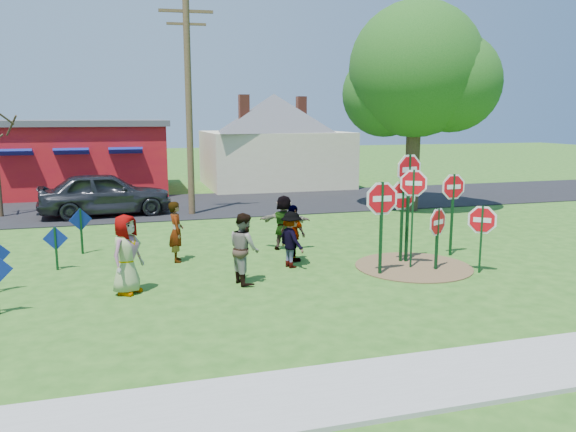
# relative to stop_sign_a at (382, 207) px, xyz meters

# --- Properties ---
(ground) EXTENTS (120.00, 120.00, 0.00)m
(ground) POSITION_rel_stop_sign_a_xyz_m (-3.29, 1.42, -1.80)
(ground) COLOR #285919
(ground) RESTS_ON ground
(sidewalk) EXTENTS (22.00, 1.80, 0.08)m
(sidewalk) POSITION_rel_stop_sign_a_xyz_m (-3.29, -5.78, -1.76)
(sidewalk) COLOR #9E9E99
(sidewalk) RESTS_ON ground
(road) EXTENTS (120.00, 7.50, 0.04)m
(road) POSITION_rel_stop_sign_a_xyz_m (-3.29, 12.92, -1.78)
(road) COLOR black
(road) RESTS_ON ground
(dirt_patch) EXTENTS (3.20, 3.20, 0.03)m
(dirt_patch) POSITION_rel_stop_sign_a_xyz_m (1.21, 0.42, -1.78)
(dirt_patch) COLOR brown
(dirt_patch) RESTS_ON ground
(red_building) EXTENTS (9.40, 7.69, 3.90)m
(red_building) POSITION_rel_stop_sign_a_xyz_m (-8.79, 19.41, 0.17)
(red_building) COLOR #A5101B
(red_building) RESTS_ON ground
(cream_house) EXTENTS (9.40, 9.40, 6.50)m
(cream_house) POSITION_rel_stop_sign_a_xyz_m (2.21, 19.42, 1.13)
(cream_house) COLOR beige
(cream_house) RESTS_ON ground
(stop_sign_a) EXTENTS (1.18, 0.08, 2.61)m
(stop_sign_a) POSITION_rel_stop_sign_a_xyz_m (0.00, 0.00, 0.00)
(stop_sign_a) COLOR #0F391A
(stop_sign_a) RESTS_ON ground
(stop_sign_b) EXTENTS (1.13, 0.28, 3.23)m
(stop_sign_b) POSITION_rel_stop_sign_a_xyz_m (1.26, 0.94, 0.55)
(stop_sign_b) COLOR #0F391A
(stop_sign_b) RESTS_ON ground
(stop_sign_c) EXTENTS (0.85, 0.52, 2.84)m
(stop_sign_c) POSITION_rel_stop_sign_a_xyz_m (1.08, 0.33, 0.21)
(stop_sign_c) COLOR #0F391A
(stop_sign_c) RESTS_ON ground
(stop_sign_d) EXTENTS (1.04, 0.07, 2.59)m
(stop_sign_d) POSITION_rel_stop_sign_a_xyz_m (2.92, 1.31, 0.06)
(stop_sign_d) COLOR #0F391A
(stop_sign_d) RESTS_ON ground
(stop_sign_e) EXTENTS (0.92, 0.49, 1.84)m
(stop_sign_e) POSITION_rel_stop_sign_a_xyz_m (1.63, -0.04, -0.59)
(stop_sign_e) COLOR #0F391A
(stop_sign_e) RESTS_ON ground
(stop_sign_f) EXTENTS (0.80, 0.65, 1.94)m
(stop_sign_f) POSITION_rel_stop_sign_a_xyz_m (2.62, -0.58, -0.47)
(stop_sign_f) COLOR #0F391A
(stop_sign_f) RESTS_ON ground
(stop_sign_g) EXTENTS (1.12, 0.08, 2.48)m
(stop_sign_g) POSITION_rel_stop_sign_a_xyz_m (1.12, 1.01, -0.09)
(stop_sign_g) COLOR #0F391A
(stop_sign_g) RESTS_ON ground
(blue_diamond_c) EXTENTS (0.65, 0.09, 1.20)m
(blue_diamond_c) POSITION_rel_stop_sign_a_xyz_m (-8.22, 2.83, -1.06)
(blue_diamond_c) COLOR #0F391A
(blue_diamond_c) RESTS_ON ground
(blue_diamond_d) EXTENTS (0.64, 0.29, 1.40)m
(blue_diamond_d) POSITION_rel_stop_sign_a_xyz_m (-7.69, 4.55, -0.93)
(blue_diamond_d) COLOR #0F391A
(blue_diamond_d) RESTS_ON ground
(person_a) EXTENTS (1.04, 1.10, 1.89)m
(person_a) POSITION_rel_stop_sign_a_xyz_m (-6.38, 0.18, -0.85)
(person_a) COLOR #364C81
(person_a) RESTS_ON ground
(person_b) EXTENTS (0.42, 0.64, 1.74)m
(person_b) POSITION_rel_stop_sign_a_xyz_m (-5.01, 2.85, -0.93)
(person_b) COLOR #1F7069
(person_b) RESTS_ON ground
(person_c) EXTENTS (0.83, 0.98, 1.78)m
(person_c) POSITION_rel_stop_sign_a_xyz_m (-3.58, 0.23, -0.91)
(person_c) COLOR brown
(person_c) RESTS_ON ground
(person_d) EXTENTS (0.84, 1.13, 1.55)m
(person_d) POSITION_rel_stop_sign_a_xyz_m (-2.03, 1.34, -1.02)
(person_d) COLOR #2F2E33
(person_d) RESTS_ON ground
(person_e) EXTENTS (0.76, 1.04, 1.64)m
(person_e) POSITION_rel_stop_sign_a_xyz_m (-1.81, 1.92, -0.98)
(person_e) COLOR #45284F
(person_e) RESTS_ON ground
(person_f) EXTENTS (1.66, 1.10, 1.72)m
(person_f) POSITION_rel_stop_sign_a_xyz_m (-1.66, 3.43, -0.94)
(person_f) COLOR #1A542D
(person_f) RESTS_ON ground
(suv) EXTENTS (5.49, 2.64, 1.81)m
(suv) POSITION_rel_stop_sign_a_xyz_m (-7.18, 11.21, -0.85)
(suv) COLOR #2C2D31
(suv) RESTS_ON road
(utility_pole) EXTENTS (2.16, 0.30, 8.82)m
(utility_pole) POSITION_rel_stop_sign_a_xyz_m (-3.71, 10.56, 2.84)
(utility_pole) COLOR #4C3823
(utility_pole) RESTS_ON ground
(leafy_tree) EXTENTS (6.28, 5.73, 8.92)m
(leafy_tree) POSITION_rel_stop_sign_a_xyz_m (5.89, 9.01, 3.95)
(leafy_tree) COLOR #382819
(leafy_tree) RESTS_ON ground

